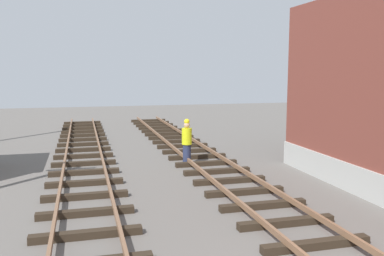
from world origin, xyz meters
TOP-DOWN VIEW (x-y plane):
  - track_worker_foreground at (-0.02, 11.08)m, footprint 0.40×0.40m

SIDE VIEW (x-z plane):
  - track_worker_foreground at x=-0.02m, z-range -0.01..1.86m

